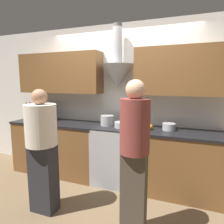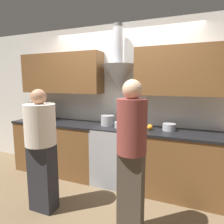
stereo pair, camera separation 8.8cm
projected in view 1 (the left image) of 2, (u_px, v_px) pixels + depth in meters
ground_plane at (107, 191)px, 3.05m from camera, size 12.00×12.00×0.00m
wall_back at (116, 92)px, 3.39m from camera, size 8.40×0.52×2.60m
counter_left at (58, 147)px, 3.66m from camera, size 1.61×0.62×0.94m
counter_right at (175, 162)px, 2.94m from camera, size 1.31×0.62×0.94m
stove_range at (114, 154)px, 3.28m from camera, size 0.62×0.60×0.94m
wine_bottle_0 at (27, 112)px, 3.85m from camera, size 0.08×0.08×0.32m
wine_bottle_1 at (30, 113)px, 3.82m from camera, size 0.08×0.08×0.33m
wine_bottle_2 at (36, 113)px, 3.80m from camera, size 0.07×0.07×0.33m
wine_bottle_3 at (40, 113)px, 3.75m from camera, size 0.07×0.07×0.32m
wine_bottle_4 at (44, 113)px, 3.72m from camera, size 0.07×0.07×0.33m
wine_bottle_5 at (49, 113)px, 3.69m from camera, size 0.07×0.07×0.35m
wine_bottle_6 at (53, 113)px, 3.65m from camera, size 0.07×0.07×0.34m
stock_pot at (107, 120)px, 3.28m from camera, size 0.22×0.22×0.16m
mixing_bowl at (122, 125)px, 3.13m from camera, size 0.24×0.24×0.09m
orange_fruit at (150, 127)px, 2.98m from camera, size 0.08×0.08×0.08m
saucepan at (169, 127)px, 2.96m from camera, size 0.19×0.19×0.10m
person_foreground_left at (42, 147)px, 2.47m from camera, size 0.38×0.38×1.56m
person_foreground_right at (134, 152)px, 2.04m from camera, size 0.30×0.30×1.67m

